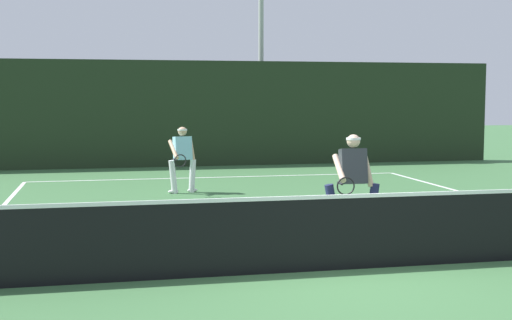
{
  "coord_description": "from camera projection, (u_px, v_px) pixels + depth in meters",
  "views": [
    {
      "loc": [
        -3.1,
        -8.65,
        2.29
      ],
      "look_at": [
        -0.14,
        5.04,
        1.0
      ],
      "focal_mm": 49.42,
      "sensor_mm": 36.0,
      "label": 1
    }
  ],
  "objects": [
    {
      "name": "ground_plane",
      "position": [
        347.0,
        269.0,
        9.28
      ],
      "size": [
        80.0,
        80.0,
        0.0
      ],
      "primitive_type": "plane",
      "color": "#3B6A3D"
    },
    {
      "name": "court_line_baseline_far",
      "position": [
        218.0,
        177.0,
        19.7
      ],
      "size": [
        10.36,
        0.1,
        0.01
      ],
      "primitive_type": "cube",
      "color": "white",
      "rests_on": "ground_plane"
    },
    {
      "name": "court_line_service",
      "position": [
        249.0,
        200.0,
        15.48
      ],
      "size": [
        8.44,
        0.1,
        0.01
      ],
      "primitive_type": "cube",
      "color": "white",
      "rests_on": "ground_plane"
    },
    {
      "name": "court_line_centre",
      "position": [
        286.0,
        226.0,
        12.4
      ],
      "size": [
        0.1,
        6.4,
        0.01
      ],
      "primitive_type": "cube",
      "color": "white",
      "rests_on": "ground_plane"
    },
    {
      "name": "tennis_net",
      "position": [
        347.0,
        231.0,
        9.24
      ],
      "size": [
        11.35,
        0.09,
        1.12
      ],
      "color": "#1E4723",
      "rests_on": "ground_plane"
    },
    {
      "name": "player_near",
      "position": [
        353.0,
        179.0,
        11.64
      ],
      "size": [
        0.95,
        0.9,
        1.66
      ],
      "rotation": [
        0.0,
        0.0,
        3.07
      ],
      "color": "#1E234C",
      "rests_on": "ground_plane"
    },
    {
      "name": "player_far",
      "position": [
        183.0,
        157.0,
        16.48
      ],
      "size": [
        0.74,
        0.9,
        1.56
      ],
      "rotation": [
        0.0,
        0.0,
        3.38
      ],
      "color": "silver",
      "rests_on": "ground_plane"
    },
    {
      "name": "tennis_ball",
      "position": [
        458.0,
        203.0,
        14.83
      ],
      "size": [
        0.07,
        0.07,
        0.07
      ],
      "primitive_type": "sphere",
      "color": "#D1E033",
      "rests_on": "ground_plane"
    },
    {
      "name": "back_fence_windscreen",
      "position": [
        202.0,
        114.0,
        22.68
      ],
      "size": [
        20.04,
        0.12,
        3.4
      ],
      "primitive_type": "cube",
      "color": "#1E2D1B",
      "rests_on": "ground_plane"
    },
    {
      "name": "light_pole",
      "position": [
        261.0,
        16.0,
        24.4
      ],
      "size": [
        0.55,
        0.44,
        8.31
      ],
      "color": "#9EA39E",
      "rests_on": "ground_plane"
    }
  ]
}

